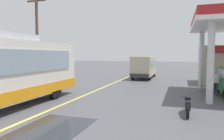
{
  "coord_description": "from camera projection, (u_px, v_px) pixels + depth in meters",
  "views": [
    {
      "loc": [
        5.88,
        -3.57,
        2.63
      ],
      "look_at": [
        1.5,
        10.0,
        1.6
      ],
      "focal_mm": 34.19,
      "sensor_mm": 36.0,
      "label": 1
    }
  ],
  "objects": [
    {
      "name": "minibus_opposing_lane",
      "position": [
        144.0,
        65.0,
        23.96
      ],
      "size": [
        2.04,
        6.13,
        2.44
      ],
      "color": "#BFB799",
      "rests_on": "ground"
    },
    {
      "name": "motorcycle_parked_forecourt",
      "position": [
        187.0,
        104.0,
        9.36
      ],
      "size": [
        0.55,
        1.8,
        0.92
      ],
      "color": "black",
      "rests_on": "ground"
    },
    {
      "name": "pedestrian_near_pump",
      "position": [
        216.0,
        81.0,
        13.75
      ],
      "size": [
        0.55,
        0.22,
        1.66
      ],
      "color": "#33333F",
      "rests_on": "ground"
    },
    {
      "name": "wet_puddle_patch",
      "position": [
        45.0,
        133.0,
        7.18
      ],
      "size": [
        2.29,
        3.94,
        0.01
      ],
      "primitive_type": "cube",
      "color": "#26282D",
      "rests_on": "ground"
    },
    {
      "name": "utility_pole_roadside",
      "position": [
        37.0,
        38.0,
        18.27
      ],
      "size": [
        1.8,
        0.24,
        7.79
      ],
      "color": "brown",
      "rests_on": "ground"
    },
    {
      "name": "ground",
      "position": [
        126.0,
        78.0,
        24.36
      ],
      "size": [
        120.0,
        120.0,
        0.0
      ],
      "primitive_type": "plane",
      "color": "#4C4C51"
    },
    {
      "name": "lane_divider_stripe",
      "position": [
        113.0,
        83.0,
        19.61
      ],
      "size": [
        0.16,
        50.0,
        0.01
      ],
      "primitive_type": "cube",
      "color": "#D8CC4C",
      "rests_on": "ground"
    }
  ]
}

